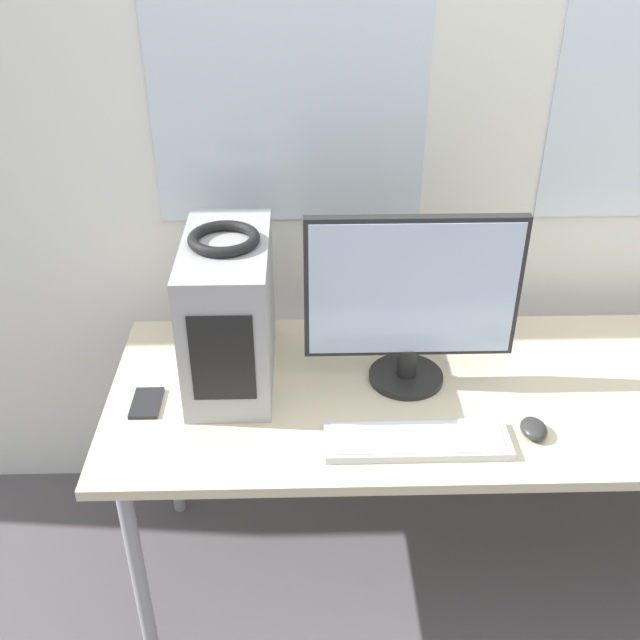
# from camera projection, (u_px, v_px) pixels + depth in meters

# --- Properties ---
(wall_back) EXTENTS (8.00, 0.07, 2.70)m
(wall_back) POSITION_uv_depth(u_px,v_px,m) (488.00, 94.00, 2.06)
(wall_back) COLOR silver
(wall_back) RESTS_ON ground_plane
(desk) EXTENTS (2.07, 0.72, 0.71)m
(desk) POSITION_uv_depth(u_px,v_px,m) (497.00, 402.00, 2.01)
(desk) COLOR beige
(desk) RESTS_ON ground_plane
(pc_tower) EXTENTS (0.22, 0.42, 0.40)m
(pc_tower) POSITION_uv_depth(u_px,v_px,m) (229.00, 312.00, 1.94)
(pc_tower) COLOR #9E9EA3
(pc_tower) RESTS_ON desk
(headphones) EXTENTS (0.18, 0.18, 0.03)m
(headphones) POSITION_uv_depth(u_px,v_px,m) (224.00, 238.00, 1.83)
(headphones) COLOR black
(headphones) RESTS_ON pc_tower
(monitor_main) EXTENTS (0.54, 0.20, 0.48)m
(monitor_main) POSITION_uv_depth(u_px,v_px,m) (412.00, 298.00, 1.89)
(monitor_main) COLOR black
(monitor_main) RESTS_ON desk
(keyboard) EXTENTS (0.44, 0.13, 0.02)m
(keyboard) POSITION_uv_depth(u_px,v_px,m) (417.00, 440.00, 1.79)
(keyboard) COLOR silver
(keyboard) RESTS_ON desk
(mouse) EXTENTS (0.06, 0.08, 0.03)m
(mouse) POSITION_uv_depth(u_px,v_px,m) (534.00, 429.00, 1.82)
(mouse) COLOR #2D2D2D
(mouse) RESTS_ON desk
(cell_phone) EXTENTS (0.07, 0.12, 0.01)m
(cell_phone) POSITION_uv_depth(u_px,v_px,m) (147.00, 403.00, 1.93)
(cell_phone) COLOR #232328
(cell_phone) RESTS_ON desk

